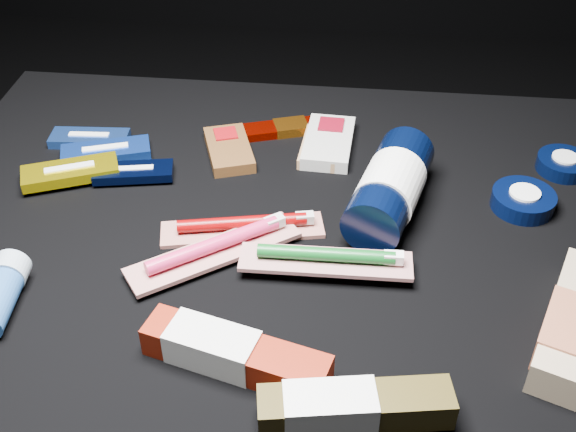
# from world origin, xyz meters

# --- Properties ---
(ground) EXTENTS (3.00, 3.00, 0.00)m
(ground) POSITION_xyz_m (0.00, 0.00, 0.00)
(ground) COLOR black
(ground) RESTS_ON ground
(cloth_table) EXTENTS (0.98, 0.78, 0.40)m
(cloth_table) POSITION_xyz_m (0.00, 0.00, 0.20)
(cloth_table) COLOR black
(cloth_table) RESTS_ON ground
(luna_bar_0) EXTENTS (0.12, 0.05, 0.02)m
(luna_bar_0) POSITION_xyz_m (-0.30, 0.18, 0.41)
(luna_bar_0) COLOR #204596
(luna_bar_0) RESTS_ON cloth_table
(luna_bar_1) EXTENTS (0.13, 0.09, 0.02)m
(luna_bar_1) POSITION_xyz_m (-0.27, 0.14, 0.41)
(luna_bar_1) COLOR #1843B3
(luna_bar_1) RESTS_ON cloth_table
(luna_bar_2) EXTENTS (0.12, 0.06, 0.01)m
(luna_bar_2) POSITION_xyz_m (-0.21, 0.10, 0.41)
(luna_bar_2) COLOR black
(luna_bar_2) RESTS_ON cloth_table
(luna_bar_3) EXTENTS (0.14, 0.10, 0.02)m
(luna_bar_3) POSITION_xyz_m (-0.30, 0.08, 0.42)
(luna_bar_3) COLOR #B39F08
(luna_bar_3) RESTS_ON cloth_table
(clif_bar_0) EXTENTS (0.09, 0.12, 0.02)m
(clif_bar_0) POSITION_xyz_m (-0.09, 0.17, 0.41)
(clif_bar_0) COLOR #533217
(clif_bar_0) RESTS_ON cloth_table
(clif_bar_1) EXTENTS (0.07, 0.13, 0.02)m
(clif_bar_1) POSITION_xyz_m (0.06, 0.21, 0.41)
(clif_bar_1) COLOR #B9B8B1
(clif_bar_1) RESTS_ON cloth_table
(clif_bar_2) EXTENTS (0.06, 0.10, 0.02)m
(clif_bar_2) POSITION_xyz_m (0.04, 0.19, 0.41)
(clif_bar_2) COLOR #A67B51
(clif_bar_2) RESTS_ON cloth_table
(power_bar) EXTENTS (0.12, 0.07, 0.01)m
(power_bar) POSITION_xyz_m (-0.02, 0.24, 0.41)
(power_bar) COLOR #720901
(power_bar) RESTS_ON cloth_table
(lotion_bottle) EXTENTS (0.12, 0.24, 0.08)m
(lotion_bottle) POSITION_xyz_m (0.14, 0.06, 0.44)
(lotion_bottle) COLOR black
(lotion_bottle) RESTS_ON cloth_table
(cream_tin_upper) EXTENTS (0.08, 0.08, 0.02)m
(cream_tin_upper) POSITION_xyz_m (0.39, 0.18, 0.41)
(cream_tin_upper) COLOR black
(cream_tin_upper) RESTS_ON cloth_table
(cream_tin_lower) EXTENTS (0.08, 0.08, 0.03)m
(cream_tin_lower) POSITION_xyz_m (0.32, 0.09, 0.41)
(cream_tin_lower) COLOR black
(cream_tin_lower) RESTS_ON cloth_table
(deodorant_stick) EXTENTS (0.05, 0.11, 0.04)m
(deodorant_stick) POSITION_xyz_m (-0.29, -0.16, 0.42)
(deodorant_stick) COLOR #234F8C
(deodorant_stick) RESTS_ON cloth_table
(toothbrush_pack_0) EXTENTS (0.21, 0.09, 0.02)m
(toothbrush_pack_0) POSITION_xyz_m (-0.04, -0.00, 0.41)
(toothbrush_pack_0) COLOR #ACA7A0
(toothbrush_pack_0) RESTS_ON cloth_table
(toothbrush_pack_1) EXTENTS (0.21, 0.17, 0.02)m
(toothbrush_pack_1) POSITION_xyz_m (-0.07, -0.06, 0.42)
(toothbrush_pack_1) COLOR beige
(toothbrush_pack_1) RESTS_ON cloth_table
(toothbrush_pack_2) EXTENTS (0.21, 0.05, 0.02)m
(toothbrush_pack_2) POSITION_xyz_m (0.07, -0.07, 0.42)
(toothbrush_pack_2) COLOR beige
(toothbrush_pack_2) RESTS_ON cloth_table
(toothpaste_carton_red) EXTENTS (0.20, 0.10, 0.04)m
(toothpaste_carton_red) POSITION_xyz_m (-0.02, -0.22, 0.42)
(toothpaste_carton_red) COLOR maroon
(toothpaste_carton_red) RESTS_ON cloth_table
(toothpaste_carton_green) EXTENTS (0.19, 0.07, 0.04)m
(toothpaste_carton_green) POSITION_xyz_m (0.10, -0.28, 0.42)
(toothpaste_carton_green) COLOR #362C0D
(toothpaste_carton_green) RESTS_ON cloth_table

